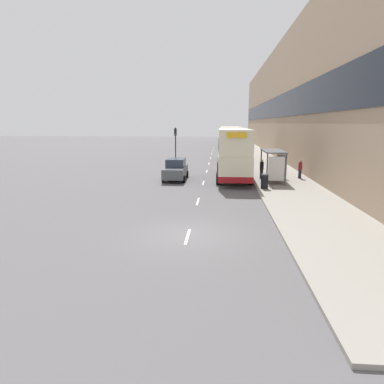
{
  "coord_description": "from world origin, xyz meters",
  "views": [
    {
      "loc": [
        1.35,
        -14.17,
        4.78
      ],
      "look_at": [
        -1.13,
        15.73,
        -1.28
      ],
      "focal_mm": 32.0,
      "sensor_mm": 36.0,
      "label": 1
    }
  ],
  "objects": [
    {
      "name": "lane_mark_4",
      "position": [
        0.0,
        26.8,
        0.01
      ],
      "size": [
        0.12,
        2.0,
        0.01
      ],
      "color": "silver",
      "rests_on": "ground_plane"
    },
    {
      "name": "lane_mark_8",
      "position": [
        0.0,
        53.83,
        0.01
      ],
      "size": [
        0.12,
        2.0,
        0.01
      ],
      "color": "silver",
      "rests_on": "ground_plane"
    },
    {
      "name": "double_decker_bus_near",
      "position": [
        2.47,
        16.04,
        2.29
      ],
      "size": [
        2.85,
        11.33,
        4.3
      ],
      "color": "beige",
      "rests_on": "ground_plane"
    },
    {
      "name": "car_0",
      "position": [
        2.73,
        46.25,
        0.88
      ],
      "size": [
        2.08,
        4.39,
        1.78
      ],
      "color": "maroon",
      "rests_on": "ground_plane"
    },
    {
      "name": "lane_mark_3",
      "position": [
        0.0,
        20.04,
        0.01
      ],
      "size": [
        0.12,
        2.0,
        0.01
      ],
      "color": "silver",
      "rests_on": "ground_plane"
    },
    {
      "name": "pedestrian_at_shelter",
      "position": [
        8.14,
        15.38,
        0.95
      ],
      "size": [
        0.32,
        0.32,
        1.59
      ],
      "color": "#23232D",
      "rests_on": "ground_plane"
    },
    {
      "name": "lane_mark_2",
      "position": [
        0.0,
        13.28,
        0.01
      ],
      "size": [
        0.12,
        2.0,
        0.01
      ],
      "color": "silver",
      "rests_on": "ground_plane"
    },
    {
      "name": "litter_bin",
      "position": [
        4.55,
        10.43,
        0.67
      ],
      "size": [
        0.55,
        0.55,
        1.05
      ],
      "color": "black",
      "rests_on": "ground_plane"
    },
    {
      "name": "pedestrian_1",
      "position": [
        4.85,
        14.93,
        0.98
      ],
      "size": [
        0.32,
        0.32,
        1.64
      ],
      "color": "#23232D",
      "rests_on": "ground_plane"
    },
    {
      "name": "pavement",
      "position": [
        6.5,
        38.5,
        0.07
      ],
      "size": [
        5.0,
        93.0,
        0.14
      ],
      "color": "gray",
      "rests_on": "ground_plane"
    },
    {
      "name": "lane_mark_1",
      "position": [
        0.0,
        6.52,
        0.01
      ],
      "size": [
        0.12,
        2.0,
        0.01
      ],
      "color": "silver",
      "rests_on": "ground_plane"
    },
    {
      "name": "bus_shelter",
      "position": [
        5.77,
        13.6,
        1.88
      ],
      "size": [
        1.6,
        4.2,
        2.48
      ],
      "color": "#4C4C51",
      "rests_on": "ground_plane"
    },
    {
      "name": "pedestrian_2",
      "position": [
        6.73,
        15.2,
        0.95
      ],
      "size": [
        0.31,
        0.31,
        1.59
      ],
      "color": "#23232D",
      "rests_on": "ground_plane"
    },
    {
      "name": "lane_mark_0",
      "position": [
        0.0,
        -0.24,
        0.01
      ],
      "size": [
        0.12,
        2.0,
        0.01
      ],
      "color": "silver",
      "rests_on": "ground_plane"
    },
    {
      "name": "ground_plane",
      "position": [
        0.0,
        0.0,
        0.0
      ],
      "size": [
        220.0,
        220.0,
        0.0
      ],
      "primitive_type": "plane",
      "color": "#5B595B"
    },
    {
      "name": "car_2",
      "position": [
        1.98,
        54.13,
        0.83
      ],
      "size": [
        2.06,
        3.97,
        1.68
      ],
      "color": "black",
      "rests_on": "ground_plane"
    },
    {
      "name": "double_decker_bus_ahead",
      "position": [
        2.59,
        29.9,
        2.28
      ],
      "size": [
        2.85,
        10.48,
        4.3
      ],
      "color": "beige",
      "rests_on": "ground_plane"
    },
    {
      "name": "terrace_facade",
      "position": [
        10.49,
        38.5,
        7.73
      ],
      "size": [
        3.1,
        93.0,
        15.48
      ],
      "color": "#9E846B",
      "rests_on": "ground_plane"
    },
    {
      "name": "traffic_light_far_kerb",
      "position": [
        -4.4,
        29.62,
        2.86
      ],
      "size": [
        0.3,
        0.32,
        4.21
      ],
      "color": "black",
      "rests_on": "ground_plane"
    },
    {
      "name": "lane_mark_5",
      "position": [
        0.0,
        33.55,
        0.01
      ],
      "size": [
        0.12,
        2.0,
        0.01
      ],
      "color": "silver",
      "rests_on": "ground_plane"
    },
    {
      "name": "lane_mark_7",
      "position": [
        0.0,
        47.07,
        0.01
      ],
      "size": [
        0.12,
        2.0,
        0.01
      ],
      "color": "silver",
      "rests_on": "ground_plane"
    },
    {
      "name": "lane_mark_6",
      "position": [
        0.0,
        40.31,
        0.01
      ],
      "size": [
        0.12,
        2.0,
        0.01
      ],
      "color": "silver",
      "rests_on": "ground_plane"
    },
    {
      "name": "car_1",
      "position": [
        -2.45,
        14.67,
        0.88
      ],
      "size": [
        1.91,
        4.45,
        1.8
      ],
      "rotation": [
        0.0,
        0.0,
        3.14
      ],
      "color": "#4C5156",
      "rests_on": "ground_plane"
    }
  ]
}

